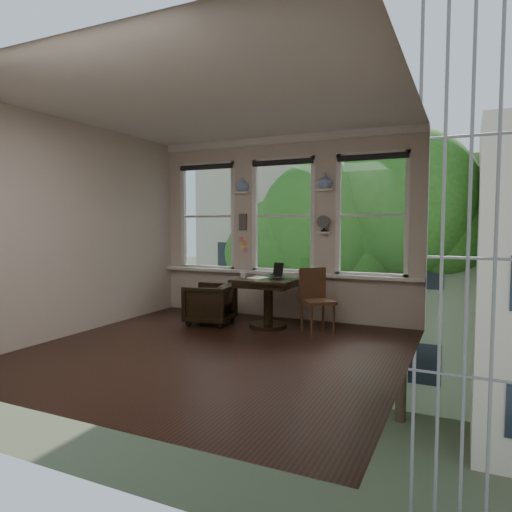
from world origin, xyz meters
The scene contains 25 objects.
ground centered at (0.00, 0.00, 0.00)m, with size 4.50×4.50×0.00m, color black.
ceiling centered at (0.00, 0.00, 3.00)m, with size 4.50×4.50×0.00m, color silver.
wall_back centered at (0.00, 2.25, 1.50)m, with size 4.50×4.50×0.00m, color beige.
wall_front centered at (0.00, -2.25, 1.50)m, with size 4.50×4.50×0.00m, color beige.
wall_left centered at (-2.25, 0.00, 1.50)m, with size 4.50×4.50×0.00m, color beige.
wall_right centered at (2.25, 0.00, 1.50)m, with size 4.50×4.50×0.00m, color beige.
window_left centered at (-1.45, 2.25, 1.70)m, with size 1.10×0.12×1.90m, color white, non-canonical shape.
window_center centered at (0.00, 2.25, 1.70)m, with size 1.10×0.12×1.90m, color white, non-canonical shape.
window_right centered at (1.45, 2.25, 1.70)m, with size 1.10×0.12×1.90m, color white, non-canonical shape.
shelf_left centered at (-0.72, 2.15, 2.10)m, with size 0.26×0.16×0.03m, color white.
shelf_right centered at (0.72, 2.15, 2.10)m, with size 0.26×0.16×0.03m, color white.
intercom centered at (-0.72, 2.18, 1.60)m, with size 0.14×0.06×0.28m, color #59544F.
sticky_notes centered at (-0.72, 2.19, 1.25)m, with size 0.16×0.01×0.24m, color pink, non-canonical shape.
desk_fan centered at (0.72, 2.13, 1.53)m, with size 0.20×0.20×0.24m, color #59544F, non-canonical shape.
vase_left centered at (-0.72, 2.15, 2.24)m, with size 0.24×0.24×0.25m, color white.
vase_right centered at (0.72, 2.15, 2.24)m, with size 0.24×0.24×0.25m, color white.
table centered at (0.08, 1.41, 0.38)m, with size 0.90×0.90×0.75m, color black, non-canonical shape.
armchair_left centered at (-0.85, 1.26, 0.32)m, with size 0.67×0.69×0.63m, color black.
cushion_red centered at (-0.85, 1.26, 0.45)m, with size 0.45×0.45×0.06m, color maroon.
side_chair_right centered at (0.86, 1.39, 0.46)m, with size 0.42×0.42×0.92m, color #482A19, non-canonical shape.
laptop centered at (0.37, 1.34, 0.76)m, with size 0.34×0.22×0.03m, color black.
mug centered at (-0.26, 1.25, 0.80)m, with size 0.10×0.10×0.09m, color white.
drinking_glass centered at (0.21, 1.22, 0.79)m, with size 0.11×0.11×0.09m, color white.
tablet centered at (0.15, 1.63, 0.86)m, with size 0.16×0.02×0.22m, color black.
papers centered at (-0.08, 1.40, 0.75)m, with size 0.22×0.30×0.00m, color silver.
Camera 1 is at (2.79, -4.84, 1.56)m, focal length 32.00 mm.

